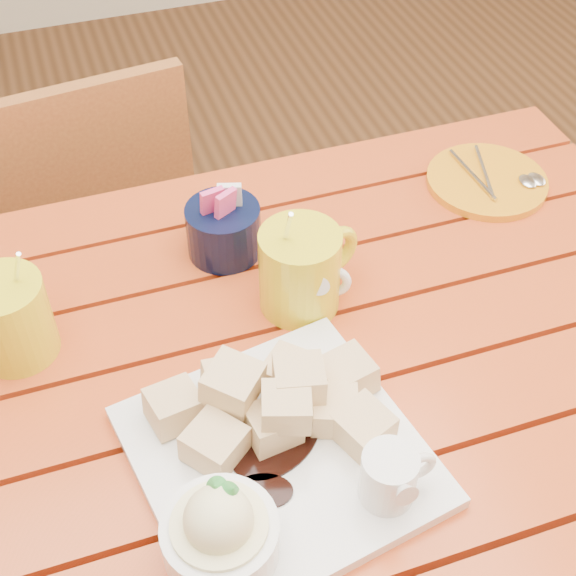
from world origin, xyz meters
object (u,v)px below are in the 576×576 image
object	(u,v)px
dessert_plate	(270,460)
coffee_mug_right	(302,268)
table	(271,421)
chair_far	(82,235)
coffee_mug_left	(7,319)
orange_saucer	(488,181)

from	to	relation	value
dessert_plate	coffee_mug_right	xyz separation A→B (m)	(0.12, 0.23, 0.02)
table	chair_far	xyz separation A→B (m)	(-0.17, 0.65, -0.17)
dessert_plate	coffee_mug_left	size ratio (longest dim) A/B	2.06
coffee_mug_left	table	bearing A→B (deg)	-34.50
dessert_plate	orange_saucer	world-z (taller)	dessert_plate
dessert_plate	coffee_mug_left	distance (m)	0.36
table	dessert_plate	size ratio (longest dim) A/B	3.63
coffee_mug_left	coffee_mug_right	xyz separation A→B (m)	(0.35, -0.03, 0.00)
coffee_mug_left	chair_far	bearing A→B (deg)	68.27
coffee_mug_left	coffee_mug_right	size ratio (longest dim) A/B	0.95
table	coffee_mug_left	bearing A→B (deg)	155.90
table	coffee_mug_right	size ratio (longest dim) A/B	7.08
table	orange_saucer	world-z (taller)	orange_saucer
table	chair_far	distance (m)	0.69
coffee_mug_right	dessert_plate	bearing A→B (deg)	-136.71
dessert_plate	orange_saucer	bearing A→B (deg)	38.89
dessert_plate	coffee_mug_right	distance (m)	0.26
dessert_plate	orange_saucer	distance (m)	0.60
table	coffee_mug_left	distance (m)	0.35
table	orange_saucer	size ratio (longest dim) A/B	6.70
table	coffee_mug_left	xyz separation A→B (m)	(-0.28, 0.13, 0.16)
dessert_plate	coffee_mug_right	world-z (taller)	coffee_mug_right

